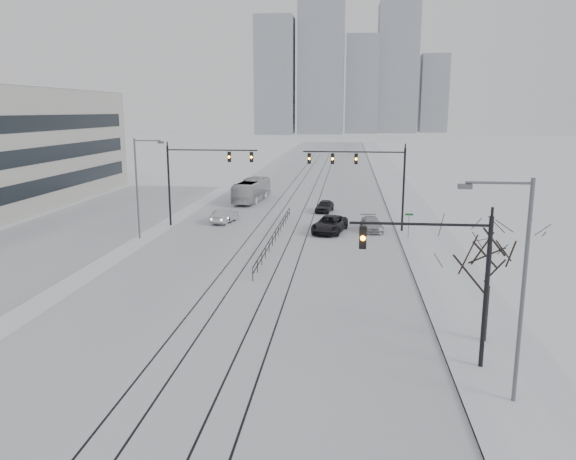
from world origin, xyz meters
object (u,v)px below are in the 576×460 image
object	(u,v)px
sedan_sb_outer	(225,216)
traffic_mast_near	(450,271)
sedan_sb_inner	(225,215)
sedan_nb_far	(325,206)
sedan_nb_right	(371,224)
sedan_nb_front	(330,224)
bare_tree	(490,256)
box_truck	(252,191)

from	to	relation	value
sedan_sb_outer	traffic_mast_near	bearing A→B (deg)	129.19
sedan_sb_inner	sedan_nb_far	size ratio (longest dim) A/B	0.97
traffic_mast_near	sedan_nb_far	bearing A→B (deg)	100.26
sedan_sb_outer	sedan_nb_far	world-z (taller)	sedan_sb_outer
sedan_sb_outer	sedan_nb_right	xyz separation A→B (m)	(14.97, -2.47, -0.07)
sedan_sb_inner	sedan_nb_front	size ratio (longest dim) A/B	0.69
bare_tree	sedan_sb_inner	size ratio (longest dim) A/B	1.58
sedan_nb_right	box_truck	world-z (taller)	box_truck
sedan_sb_inner	sedan_sb_outer	xyz separation A→B (m)	(0.19, -1.01, 0.06)
sedan_nb_front	sedan_nb_right	xyz separation A→B (m)	(3.99, 1.15, -0.13)
box_truck	sedan_sb_inner	bearing A→B (deg)	93.42
sedan_sb_inner	sedan_nb_right	xyz separation A→B (m)	(15.16, -3.48, -0.01)
traffic_mast_near	sedan_nb_front	size ratio (longest dim) A/B	1.25
sedan_sb_inner	sedan_nb_right	distance (m)	15.55
box_truck	sedan_nb_right	bearing A→B (deg)	137.91
sedan_sb_outer	sedan_nb_far	bearing A→B (deg)	-132.82
sedan_sb_inner	bare_tree	bearing A→B (deg)	117.89
traffic_mast_near	box_truck	bearing A→B (deg)	110.00
bare_tree	box_truck	world-z (taller)	bare_tree
sedan_sb_outer	sedan_sb_inner	bearing A→B (deg)	-68.25
sedan_sb_inner	sedan_sb_outer	size ratio (longest dim) A/B	0.89
sedan_nb_front	sedan_sb_inner	bearing A→B (deg)	169.33
sedan_nb_front	sedan_nb_far	world-z (taller)	sedan_nb_front
sedan_nb_far	box_truck	world-z (taller)	box_truck
sedan_nb_front	sedan_nb_far	distance (m)	11.00
box_truck	sedan_nb_far	bearing A→B (deg)	151.94
traffic_mast_near	sedan_nb_right	xyz separation A→B (m)	(-2.15, 29.40, -3.91)
traffic_mast_near	sedan_sb_outer	xyz separation A→B (m)	(-17.11, 31.87, -3.85)
sedan_sb_outer	sedan_nb_right	size ratio (longest dim) A/B	0.97
bare_tree	sedan_sb_inner	xyz separation A→B (m)	(-19.72, 29.87, -3.83)
sedan_nb_right	box_truck	xyz separation A→B (m)	(-14.51, 16.35, 0.76)
sedan_nb_far	sedan_sb_inner	bearing A→B (deg)	-137.81
sedan_sb_outer	sedan_nb_right	bearing A→B (deg)	-178.41
sedan_sb_inner	sedan_sb_outer	world-z (taller)	sedan_sb_outer
bare_tree	sedan_nb_far	size ratio (longest dim) A/B	1.53
bare_tree	box_truck	size ratio (longest dim) A/B	0.60
sedan_sb_outer	box_truck	bearing A→B (deg)	-80.93
traffic_mast_near	bare_tree	size ratio (longest dim) A/B	1.15
sedan_sb_outer	bare_tree	bearing A→B (deg)	135.03
sedan_sb_outer	sedan_nb_front	world-z (taller)	sedan_nb_front
sedan_sb_inner	box_truck	world-z (taller)	box_truck
bare_tree	sedan_nb_front	size ratio (longest dim) A/B	1.09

